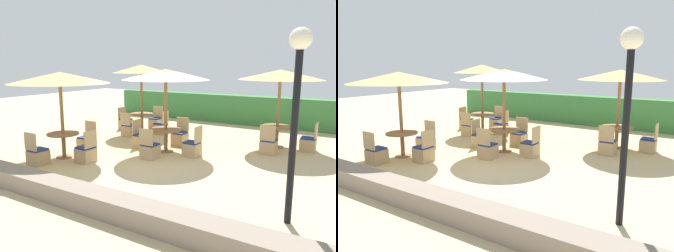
# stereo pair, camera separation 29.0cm
# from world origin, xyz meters

# --- Properties ---
(ground_plane) EXTENTS (40.00, 40.00, 0.00)m
(ground_plane) POSITION_xyz_m (0.00, 0.00, 0.00)
(ground_plane) COLOR #C6B284
(hedge_row) EXTENTS (13.00, 0.70, 1.30)m
(hedge_row) POSITION_xyz_m (0.00, 6.90, 0.65)
(hedge_row) COLOR #387A3D
(hedge_row) RESTS_ON ground_plane
(stone_border) EXTENTS (10.00, 0.56, 0.39)m
(stone_border) POSITION_xyz_m (0.00, -3.40, 0.20)
(stone_border) COLOR gray
(stone_border) RESTS_ON ground_plane
(lamp_post) EXTENTS (0.36, 0.36, 3.32)m
(lamp_post) POSITION_xyz_m (4.05, -1.99, 2.35)
(lamp_post) COLOR black
(lamp_post) RESTS_ON ground_plane
(parasol_back_right) EXTENTS (2.69, 2.69, 2.56)m
(parasol_back_right) POSITION_xyz_m (2.59, 3.31, 2.38)
(parasol_back_right) COLOR olive
(parasol_back_right) RESTS_ON ground_plane
(round_table_back_right) EXTENTS (1.03, 1.03, 0.71)m
(round_table_back_right) POSITION_xyz_m (2.59, 3.31, 0.55)
(round_table_back_right) COLOR olive
(round_table_back_right) RESTS_ON ground_plane
(patio_chair_back_right_south) EXTENTS (0.46, 0.46, 0.93)m
(patio_chair_back_right_south) POSITION_xyz_m (2.58, 2.32, 0.26)
(patio_chair_back_right_south) COLOR tan
(patio_chair_back_right_south) RESTS_ON ground_plane
(patio_chair_back_right_east) EXTENTS (0.46, 0.46, 0.93)m
(patio_chair_back_right_east) POSITION_xyz_m (3.59, 3.30, 0.26)
(patio_chair_back_right_east) COLOR tan
(patio_chair_back_right_east) RESTS_ON ground_plane
(parasol_back_left) EXTENTS (2.27, 2.27, 2.70)m
(parasol_back_left) POSITION_xyz_m (-2.72, 3.01, 2.52)
(parasol_back_left) COLOR olive
(parasol_back_left) RESTS_ON ground_plane
(round_table_back_left) EXTENTS (0.93, 0.93, 0.75)m
(round_table_back_left) POSITION_xyz_m (-2.72, 3.01, 0.56)
(round_table_back_left) COLOR olive
(round_table_back_left) RESTS_ON ground_plane
(patio_chair_back_left_south) EXTENTS (0.46, 0.46, 0.93)m
(patio_chair_back_left_south) POSITION_xyz_m (-2.67, 2.08, 0.26)
(patio_chair_back_left_south) COLOR tan
(patio_chair_back_left_south) RESTS_ON ground_plane
(patio_chair_back_left_west) EXTENTS (0.46, 0.46, 0.93)m
(patio_chair_back_left_west) POSITION_xyz_m (-3.64, 3.07, 0.26)
(patio_chair_back_left_west) COLOR tan
(patio_chair_back_left_west) RESTS_ON ground_plane
(patio_chair_back_left_north) EXTENTS (0.46, 0.46, 0.93)m
(patio_chair_back_left_north) POSITION_xyz_m (-2.66, 3.93, 0.26)
(patio_chair_back_left_north) COLOR tan
(patio_chair_back_left_north) RESTS_ON ground_plane
(patio_chair_back_left_east) EXTENTS (0.46, 0.46, 0.93)m
(patio_chair_back_left_east) POSITION_xyz_m (-1.80, 3.02, 0.26)
(patio_chair_back_left_east) COLOR tan
(patio_chair_back_left_east) RESTS_ON ground_plane
(parasol_front_left) EXTENTS (2.85, 2.85, 2.51)m
(parasol_front_left) POSITION_xyz_m (-2.50, -1.23, 2.34)
(parasol_front_left) COLOR olive
(parasol_front_left) RESTS_ON ground_plane
(round_table_front_left) EXTENTS (0.93, 0.93, 0.73)m
(round_table_front_left) POSITION_xyz_m (-2.50, -1.23, 0.55)
(round_table_front_left) COLOR olive
(round_table_front_left) RESTS_ON ground_plane
(patio_chair_front_left_south) EXTENTS (0.46, 0.46, 0.93)m
(patio_chair_front_left_south) POSITION_xyz_m (-2.55, -2.11, 0.26)
(patio_chair_front_left_south) COLOR tan
(patio_chair_front_left_south) RESTS_ON ground_plane
(patio_chair_front_left_north) EXTENTS (0.46, 0.46, 0.93)m
(patio_chair_front_left_north) POSITION_xyz_m (-2.52, -0.28, 0.26)
(patio_chair_front_left_north) COLOR tan
(patio_chair_front_left_north) RESTS_ON ground_plane
(patio_chair_front_left_east) EXTENTS (0.46, 0.46, 0.93)m
(patio_chair_front_left_east) POSITION_xyz_m (-1.59, -1.24, 0.26)
(patio_chair_front_left_east) COLOR tan
(patio_chair_front_left_east) RESTS_ON ground_plane
(parasol_center) EXTENTS (2.69, 2.69, 2.59)m
(parasol_center) POSITION_xyz_m (-0.27, 0.91, 2.41)
(parasol_center) COLOR olive
(parasol_center) RESTS_ON ground_plane
(round_table_center) EXTENTS (1.02, 1.02, 0.72)m
(round_table_center) POSITION_xyz_m (-0.27, 0.91, 0.56)
(round_table_center) COLOR olive
(round_table_center) RESTS_ON ground_plane
(patio_chair_center_west) EXTENTS (0.46, 0.46, 0.93)m
(patio_chair_center_west) POSITION_xyz_m (-1.23, 0.92, 0.26)
(patio_chair_center_west) COLOR tan
(patio_chair_center_west) RESTS_ON ground_plane
(patio_chair_center_north) EXTENTS (0.46, 0.46, 0.93)m
(patio_chair_center_north) POSITION_xyz_m (-0.30, 1.88, 0.26)
(patio_chair_center_north) COLOR tan
(patio_chair_center_north) RESTS_ON ground_plane
(patio_chair_center_east) EXTENTS (0.46, 0.46, 0.93)m
(patio_chair_center_east) POSITION_xyz_m (0.70, 0.86, 0.26)
(patio_chair_center_east) COLOR tan
(patio_chair_center_east) RESTS_ON ground_plane
(patio_chair_center_south) EXTENTS (0.46, 0.46, 0.93)m
(patio_chair_center_south) POSITION_xyz_m (-0.24, -0.02, 0.26)
(patio_chair_center_south) COLOR tan
(patio_chair_center_south) RESTS_ON ground_plane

